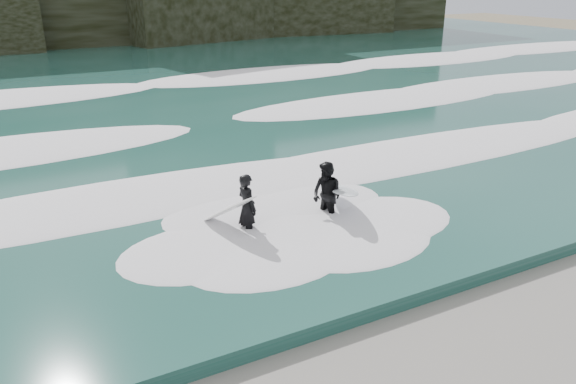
% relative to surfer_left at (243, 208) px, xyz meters
% --- Properties ---
extents(sea, '(90.00, 52.00, 0.30)m').
position_rel_surfer_left_xyz_m(sea, '(2.59, 22.12, -0.63)').
color(sea, '#1D4C43').
rests_on(sea, ground).
extents(foam_near, '(60.00, 3.20, 0.20)m').
position_rel_surfer_left_xyz_m(foam_near, '(2.59, 2.12, -0.38)').
color(foam_near, white).
rests_on(foam_near, sea).
extents(foam_mid, '(60.00, 4.00, 0.24)m').
position_rel_surfer_left_xyz_m(foam_mid, '(2.59, 9.12, -0.36)').
color(foam_mid, white).
rests_on(foam_mid, sea).
extents(foam_far, '(60.00, 4.80, 0.30)m').
position_rel_surfer_left_xyz_m(foam_far, '(2.59, 18.12, -0.33)').
color(foam_far, white).
rests_on(foam_far, sea).
extents(surfer_left, '(1.16, 1.74, 1.54)m').
position_rel_surfer_left_xyz_m(surfer_left, '(0.00, 0.00, 0.00)').
color(surfer_left, black).
rests_on(surfer_left, ground).
extents(surfer_right, '(1.45, 2.15, 1.56)m').
position_rel_surfer_left_xyz_m(surfer_right, '(2.05, -0.23, 0.01)').
color(surfer_right, black).
rests_on(surfer_right, ground).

